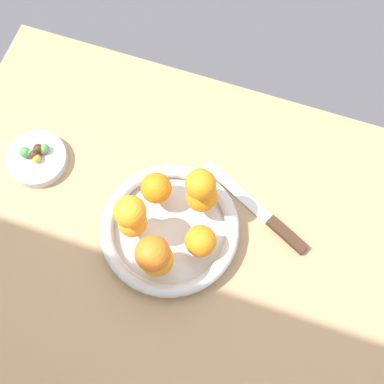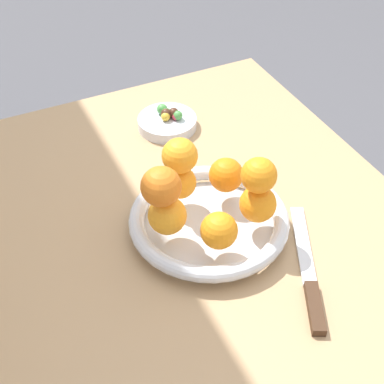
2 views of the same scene
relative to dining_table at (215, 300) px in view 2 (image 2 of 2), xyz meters
name	(u,v)px [view 2 (image 2 of 2)]	position (x,y,z in m)	size (l,w,h in m)	color
dining_table	(215,300)	(0.00, 0.00, 0.00)	(1.10, 0.76, 0.74)	tan
fruit_bowl	(209,222)	(0.07, -0.02, 0.11)	(0.26, 0.26, 0.04)	silver
candy_dish	(167,123)	(0.37, -0.08, 0.10)	(0.12, 0.12, 0.02)	silver
orange_0	(167,215)	(0.07, 0.05, 0.16)	(0.06, 0.06, 0.06)	orange
orange_1	(219,231)	(0.01, -0.01, 0.16)	(0.06, 0.06, 0.06)	orange
orange_2	(258,204)	(0.03, -0.09, 0.16)	(0.06, 0.06, 0.06)	orange
orange_3	(226,175)	(0.12, -0.08, 0.16)	(0.06, 0.06, 0.06)	orange
orange_4	(179,183)	(0.13, 0.00, 0.16)	(0.05, 0.05, 0.05)	orange
orange_5	(259,175)	(0.03, -0.09, 0.22)	(0.06, 0.06, 0.06)	orange
orange_6	(181,155)	(0.13, 0.00, 0.21)	(0.06, 0.06, 0.06)	orange
orange_7	(161,187)	(0.07, 0.06, 0.22)	(0.06, 0.06, 0.06)	orange
candy_ball_0	(176,116)	(0.36, -0.10, 0.12)	(0.02, 0.02, 0.02)	#C6384C
candy_ball_1	(166,114)	(0.37, -0.08, 0.12)	(0.02, 0.02, 0.02)	#472819
candy_ball_2	(174,113)	(0.37, -0.10, 0.12)	(0.02, 0.02, 0.02)	#472819
candy_ball_3	(166,117)	(0.37, -0.08, 0.12)	(0.02, 0.02, 0.02)	gold
candy_ball_4	(162,109)	(0.39, -0.08, 0.12)	(0.02, 0.02, 0.02)	#4C9947
candy_ball_5	(178,115)	(0.36, -0.10, 0.12)	(0.02, 0.02, 0.02)	#4C9947
candy_ball_6	(166,113)	(0.38, -0.08, 0.12)	(0.01, 0.01, 0.01)	#C6384C
candy_ball_7	(166,113)	(0.38, -0.08, 0.12)	(0.02, 0.02, 0.02)	#4C9947
knife	(309,276)	(-0.09, -0.12, 0.09)	(0.24, 0.13, 0.01)	#3F2819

